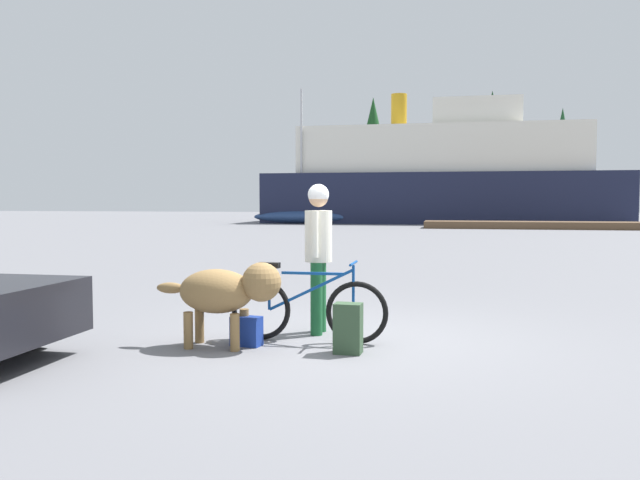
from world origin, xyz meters
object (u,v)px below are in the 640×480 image
at_px(dog, 226,291).
at_px(ferry_boat, 441,177).
at_px(bicycle, 307,308).
at_px(person_cyclist, 318,243).
at_px(handbag_pannier, 246,331).
at_px(sailboat_moored, 301,216).
at_px(backpack, 348,328).

height_order(dog, ferry_boat, ferry_boat).
xyz_separation_m(bicycle, dog, (-0.78, -0.44, 0.23)).
bearing_deg(bicycle, person_cyclist, 86.38).
bearing_deg(handbag_pannier, bicycle, 28.84).
xyz_separation_m(handbag_pannier, ferry_boat, (1.11, 39.87, 3.05)).
height_order(bicycle, ferry_boat, ferry_boat).
height_order(bicycle, sailboat_moored, sailboat_moored).
relative_size(backpack, sailboat_moored, 0.06).
xyz_separation_m(dog, handbag_pannier, (0.18, 0.12, -0.45)).
bearing_deg(handbag_pannier, ferry_boat, 88.41).
relative_size(bicycle, handbag_pannier, 5.58).
height_order(dog, sailboat_moored, sailboat_moored).
bearing_deg(person_cyclist, dog, -131.13).
distance_m(person_cyclist, sailboat_moored, 37.03).
distance_m(dog, ferry_boat, 40.09).
bearing_deg(handbag_pannier, dog, -148.10).
bearing_deg(dog, backpack, -0.56).
height_order(bicycle, handbag_pannier, bicycle).
relative_size(handbag_pannier, ferry_boat, 0.01).
bearing_deg(sailboat_moored, handbag_pannier, -77.44).
relative_size(bicycle, person_cyclist, 1.01).
distance_m(dog, backpack, 1.36).
xyz_separation_m(backpack, ferry_boat, (-0.03, 40.00, 2.95)).
xyz_separation_m(bicycle, handbag_pannier, (-0.59, -0.33, -0.22)).
height_order(dog, backpack, dog).
bearing_deg(sailboat_moored, bicycle, -76.44).
distance_m(bicycle, handbag_pannier, 0.71).
xyz_separation_m(dog, ferry_boat, (1.29, 39.99, 2.60)).
bearing_deg(dog, person_cyclist, 48.87).
bearing_deg(ferry_boat, bicycle, -90.74).
distance_m(ferry_boat, sailboat_moored, 10.17).
relative_size(person_cyclist, dog, 1.26).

